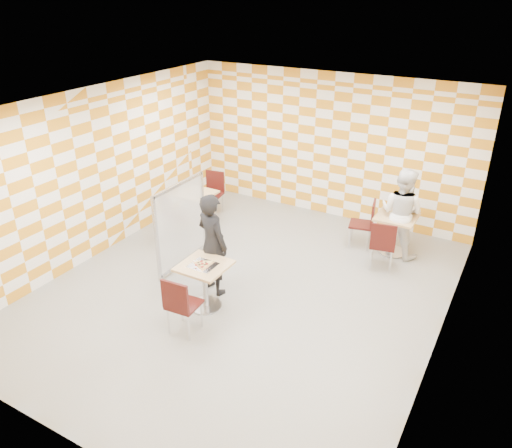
{
  "coord_description": "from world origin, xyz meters",
  "views": [
    {
      "loc": [
        3.55,
        -5.88,
        4.55
      ],
      "look_at": [
        0.1,
        0.2,
        1.15
      ],
      "focal_mm": 35.0,
      "sensor_mm": 36.0,
      "label": 1
    }
  ],
  "objects_px": {
    "partition": "(181,224)",
    "chair_second_side": "(366,221)",
    "chair_empty_near": "(172,213)",
    "man_dark": "(212,244)",
    "chair_second_front": "(383,242)",
    "soda_bottle": "(406,210)",
    "main_table": "(205,278)",
    "second_table": "(395,228)",
    "chair_main_front": "(180,302)",
    "man_white": "(401,212)",
    "empty_table": "(196,204)",
    "chair_empty_far": "(213,189)",
    "sport_bottle": "(388,207)"
  },
  "relations": [
    {
      "from": "partition",
      "to": "chair_second_side",
      "type": "bearing_deg",
      "value": 40.66
    },
    {
      "from": "chair_empty_near",
      "to": "man_dark",
      "type": "bearing_deg",
      "value": -33.02
    },
    {
      "from": "chair_second_front",
      "to": "soda_bottle",
      "type": "xyz_separation_m",
      "value": [
        0.15,
        0.82,
        0.31
      ]
    },
    {
      "from": "main_table",
      "to": "second_table",
      "type": "distance_m",
      "value": 3.74
    },
    {
      "from": "chair_main_front",
      "to": "partition",
      "type": "xyz_separation_m",
      "value": [
        -1.18,
        1.61,
        0.25
      ]
    },
    {
      "from": "man_white",
      "to": "chair_second_side",
      "type": "bearing_deg",
      "value": 18.2
    },
    {
      "from": "second_table",
      "to": "empty_table",
      "type": "relative_size",
      "value": 1.0
    },
    {
      "from": "main_table",
      "to": "partition",
      "type": "relative_size",
      "value": 0.48
    },
    {
      "from": "second_table",
      "to": "partition",
      "type": "bearing_deg",
      "value": -144.25
    },
    {
      "from": "chair_empty_far",
      "to": "soda_bottle",
      "type": "relative_size",
      "value": 4.02
    },
    {
      "from": "partition",
      "to": "man_dark",
      "type": "bearing_deg",
      "value": -24.29
    },
    {
      "from": "chair_second_front",
      "to": "chair_empty_near",
      "type": "distance_m",
      "value": 3.97
    },
    {
      "from": "chair_second_side",
      "to": "sport_bottle",
      "type": "height_order",
      "value": "sport_bottle"
    },
    {
      "from": "empty_table",
      "to": "second_table",
      "type": "bearing_deg",
      "value": 13.27
    },
    {
      "from": "chair_second_side",
      "to": "soda_bottle",
      "type": "distance_m",
      "value": 0.75
    },
    {
      "from": "chair_main_front",
      "to": "soda_bottle",
      "type": "bearing_deg",
      "value": 62.3
    },
    {
      "from": "main_table",
      "to": "partition",
      "type": "xyz_separation_m",
      "value": [
        -1.09,
        0.88,
        0.28
      ]
    },
    {
      "from": "chair_second_side",
      "to": "man_white",
      "type": "distance_m",
      "value": 0.67
    },
    {
      "from": "main_table",
      "to": "man_dark",
      "type": "xyz_separation_m",
      "value": [
        -0.15,
        0.46,
        0.34
      ]
    },
    {
      "from": "chair_main_front",
      "to": "empty_table",
      "type": "bearing_deg",
      "value": 121.98
    },
    {
      "from": "chair_empty_near",
      "to": "chair_empty_far",
      "type": "xyz_separation_m",
      "value": [
        0.0,
        1.43,
        0.0
      ]
    },
    {
      "from": "main_table",
      "to": "sport_bottle",
      "type": "bearing_deg",
      "value": 60.37
    },
    {
      "from": "empty_table",
      "to": "chair_empty_far",
      "type": "relative_size",
      "value": 0.81
    },
    {
      "from": "sport_bottle",
      "to": "soda_bottle",
      "type": "bearing_deg",
      "value": -0.39
    },
    {
      "from": "empty_table",
      "to": "chair_second_front",
      "type": "xyz_separation_m",
      "value": [
        3.78,
        0.18,
        0.04
      ]
    },
    {
      "from": "main_table",
      "to": "soda_bottle",
      "type": "height_order",
      "value": "soda_bottle"
    },
    {
      "from": "empty_table",
      "to": "sport_bottle",
      "type": "relative_size",
      "value": 3.75
    },
    {
      "from": "chair_main_front",
      "to": "chair_empty_far",
      "type": "bearing_deg",
      "value": 117.64
    },
    {
      "from": "chair_empty_far",
      "to": "chair_second_side",
      "type": "bearing_deg",
      "value": 1.95
    },
    {
      "from": "second_table",
      "to": "sport_bottle",
      "type": "height_order",
      "value": "sport_bottle"
    },
    {
      "from": "main_table",
      "to": "chair_empty_far",
      "type": "xyz_separation_m",
      "value": [
        -1.86,
        2.99,
        0.04
      ]
    },
    {
      "from": "man_dark",
      "to": "sport_bottle",
      "type": "height_order",
      "value": "man_dark"
    },
    {
      "from": "man_dark",
      "to": "chair_main_front",
      "type": "bearing_deg",
      "value": 119.16
    },
    {
      "from": "chair_main_front",
      "to": "chair_empty_far",
      "type": "relative_size",
      "value": 1.0
    },
    {
      "from": "main_table",
      "to": "chair_main_front",
      "type": "bearing_deg",
      "value": -82.87
    },
    {
      "from": "second_table",
      "to": "man_white",
      "type": "height_order",
      "value": "man_white"
    },
    {
      "from": "chair_main_front",
      "to": "man_dark",
      "type": "xyz_separation_m",
      "value": [
        -0.24,
        1.18,
        0.3
      ]
    },
    {
      "from": "main_table",
      "to": "soda_bottle",
      "type": "distance_m",
      "value": 3.91
    },
    {
      "from": "soda_bottle",
      "to": "chair_empty_near",
      "type": "bearing_deg",
      "value": -157.53
    },
    {
      "from": "chair_main_front",
      "to": "sport_bottle",
      "type": "bearing_deg",
      "value": 66.16
    },
    {
      "from": "main_table",
      "to": "chair_second_side",
      "type": "bearing_deg",
      "value": 64.21
    },
    {
      "from": "second_table",
      "to": "soda_bottle",
      "type": "height_order",
      "value": "soda_bottle"
    },
    {
      "from": "chair_second_front",
      "to": "chair_empty_far",
      "type": "xyz_separation_m",
      "value": [
        -3.88,
        0.58,
        0.0
      ]
    },
    {
      "from": "man_dark",
      "to": "man_white",
      "type": "distance_m",
      "value": 3.52
    },
    {
      "from": "main_table",
      "to": "man_white",
      "type": "relative_size",
      "value": 0.45
    },
    {
      "from": "sport_bottle",
      "to": "soda_bottle",
      "type": "distance_m",
      "value": 0.33
    },
    {
      "from": "man_white",
      "to": "sport_bottle",
      "type": "relative_size",
      "value": 8.29
    },
    {
      "from": "chair_second_side",
      "to": "chair_empty_near",
      "type": "distance_m",
      "value": 3.7
    },
    {
      "from": "partition",
      "to": "sport_bottle",
      "type": "height_order",
      "value": "partition"
    },
    {
      "from": "empty_table",
      "to": "partition",
      "type": "bearing_deg",
      "value": -63.78
    }
  ]
}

